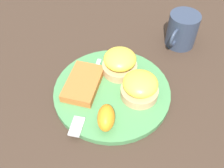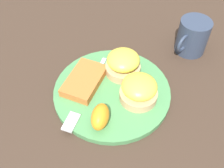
{
  "view_description": "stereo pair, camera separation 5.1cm",
  "coord_description": "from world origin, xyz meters",
  "views": [
    {
      "loc": [
        0.31,
        0.22,
        0.48
      ],
      "look_at": [
        0.0,
        0.0,
        0.03
      ],
      "focal_mm": 42.0,
      "sensor_mm": 36.0,
      "label": 1
    },
    {
      "loc": [
        0.28,
        0.26,
        0.48
      ],
      "look_at": [
        0.0,
        0.0,
        0.03
      ],
      "focal_mm": 42.0,
      "sensor_mm": 36.0,
      "label": 2
    }
  ],
  "objects": [
    {
      "name": "sandwich_benedict_left",
      "position": [
        -0.02,
        0.06,
        0.04
      ],
      "size": [
        0.08,
        0.08,
        0.06
      ],
      "color": "tan",
      "rests_on": "plate"
    },
    {
      "name": "sandwich_benedict_right",
      "position": [
        -0.06,
        -0.02,
        0.04
      ],
      "size": [
        0.08,
        0.08,
        0.06
      ],
      "color": "tan",
      "rests_on": "plate"
    },
    {
      "name": "fork",
      "position": [
        0.06,
        -0.03,
        0.02
      ],
      "size": [
        0.21,
        0.11,
        0.0
      ],
      "color": "silver",
      "rests_on": "plate"
    },
    {
      "name": "hashbrown_patty",
      "position": [
        0.03,
        -0.06,
        0.02
      ],
      "size": [
        0.13,
        0.11,
        0.02
      ],
      "primitive_type": "cube",
      "rotation": [
        0.0,
        0.0,
        0.37
      ],
      "color": "#B3622B",
      "rests_on": "plate"
    },
    {
      "name": "cup",
      "position": [
        -0.25,
        0.05,
        0.05
      ],
      "size": [
        0.11,
        0.08,
        0.09
      ],
      "color": "#2D384C",
      "rests_on": "ground_plane"
    },
    {
      "name": "orange_wedge",
      "position": [
        0.08,
        0.04,
        0.04
      ],
      "size": [
        0.07,
        0.06,
        0.04
      ],
      "primitive_type": "ellipsoid",
      "rotation": [
        0.0,
        0.0,
        3.71
      ],
      "color": "orange",
      "rests_on": "plate"
    },
    {
      "name": "ground_plane",
      "position": [
        0.0,
        0.0,
        0.0
      ],
      "size": [
        1.1,
        1.1,
        0.0
      ],
      "primitive_type": "plane",
      "color": "#38281E"
    },
    {
      "name": "plate",
      "position": [
        0.0,
        0.0,
        0.01
      ],
      "size": [
        0.27,
        0.27,
        0.01
      ],
      "primitive_type": "cylinder",
      "color": "#47844C",
      "rests_on": "ground_plane"
    }
  ]
}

